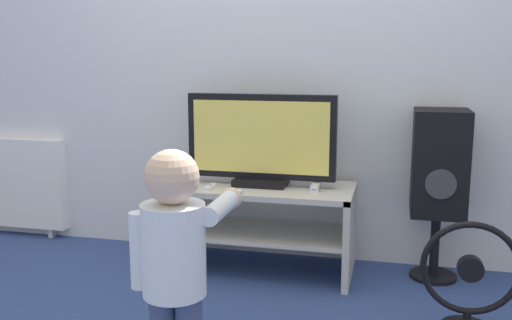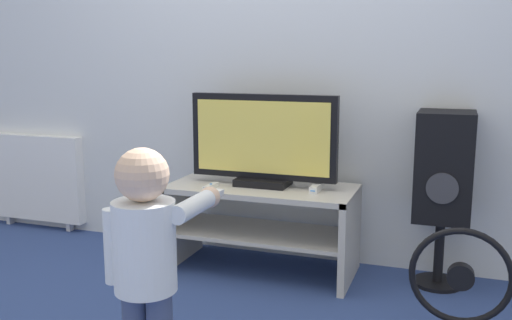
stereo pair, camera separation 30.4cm
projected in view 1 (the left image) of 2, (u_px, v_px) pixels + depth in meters
The scene contains 10 objects.
ground_plane at pixel (250, 286), 3.02m from camera, with size 16.00×16.00×0.00m, color navy.
wall_back at pixel (273, 39), 3.33m from camera, with size 10.00×0.06×2.60m.
tv_stand at pixel (260, 215), 3.19m from camera, with size 1.03×0.48×0.49m.
television at pixel (261, 141), 3.14m from camera, with size 0.83×0.20×0.51m.
game_console at pixel (316, 186), 3.08m from camera, with size 0.04×0.17×0.04m.
remote_primary at pixel (210, 187), 3.08m from camera, with size 0.04×0.13×0.03m.
child at pixel (176, 251), 2.01m from camera, with size 0.34×0.50×0.89m.
speaker_tower at pixel (439, 167), 3.02m from camera, with size 0.28×0.33×0.92m.
floor_fan at pixel (469, 285), 2.45m from camera, with size 0.42×0.21×0.51m.
radiator at pixel (15, 183), 3.84m from camera, with size 0.74×0.08×0.66m.
Camera 1 is at (0.71, -2.76, 1.20)m, focal length 40.00 mm.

